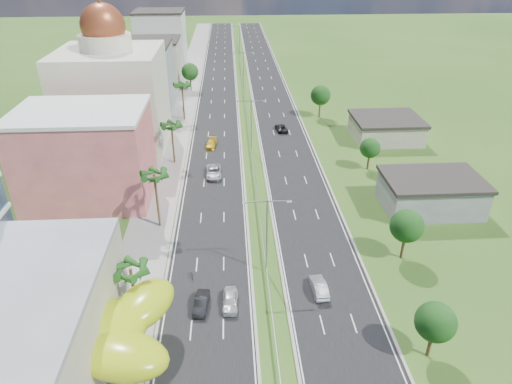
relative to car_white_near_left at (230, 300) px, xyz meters
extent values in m
plane|color=#2D5119|center=(4.84, -3.78, -0.81)|extent=(500.00, 500.00, 0.00)
cube|color=black|center=(-2.66, 86.22, -0.79)|extent=(11.00, 260.00, 0.04)
cube|color=black|center=(12.34, 86.22, -0.79)|extent=(11.00, 260.00, 0.04)
cube|color=gray|center=(-12.16, 86.22, -0.75)|extent=(7.00, 260.00, 0.12)
cube|color=gray|center=(4.84, 68.22, -0.19)|extent=(0.08, 216.00, 0.28)
cube|color=gray|center=(4.84, 170.22, -0.46)|extent=(0.10, 0.12, 0.70)
cylinder|color=gray|center=(4.84, 6.22, 4.69)|extent=(0.20, 0.20, 11.00)
cube|color=gray|center=(3.40, 6.22, 9.99)|extent=(2.88, 0.12, 0.12)
cube|color=gray|center=(6.28, 6.22, 9.99)|extent=(2.88, 0.12, 0.12)
cube|color=silver|center=(2.12, 6.22, 9.89)|extent=(0.60, 0.25, 0.18)
cube|color=silver|center=(7.56, 6.22, 9.89)|extent=(0.60, 0.25, 0.18)
cylinder|color=gray|center=(4.84, 46.22, 4.69)|extent=(0.20, 0.20, 11.00)
cube|color=gray|center=(3.40, 46.22, 9.99)|extent=(2.88, 0.12, 0.12)
cube|color=gray|center=(6.28, 46.22, 9.99)|extent=(2.88, 0.12, 0.12)
cube|color=silver|center=(2.12, 46.22, 9.89)|extent=(0.60, 0.25, 0.18)
cube|color=silver|center=(7.56, 46.22, 9.89)|extent=(0.60, 0.25, 0.18)
cylinder|color=gray|center=(4.84, 91.22, 4.69)|extent=(0.20, 0.20, 11.00)
cube|color=gray|center=(3.40, 91.22, 9.99)|extent=(2.88, 0.12, 0.12)
cube|color=gray|center=(6.28, 91.22, 9.99)|extent=(2.88, 0.12, 0.12)
cube|color=silver|center=(2.12, 91.22, 9.89)|extent=(0.60, 0.25, 0.18)
cube|color=silver|center=(7.56, 91.22, 9.89)|extent=(0.60, 0.25, 0.18)
cylinder|color=gray|center=(4.84, 136.22, 4.69)|extent=(0.20, 0.20, 11.00)
cube|color=gray|center=(3.40, 136.22, 9.99)|extent=(2.88, 0.12, 0.12)
cube|color=gray|center=(6.28, 136.22, 9.99)|extent=(2.88, 0.12, 0.12)
cube|color=silver|center=(2.12, 136.22, 9.89)|extent=(0.60, 0.25, 0.18)
cube|color=silver|center=(7.56, 136.22, 9.89)|extent=(0.60, 0.25, 0.18)
cylinder|color=gray|center=(-19.16, -5.78, 1.19)|extent=(0.50, 0.50, 4.00)
cylinder|color=gray|center=(-12.16, -10.78, 1.19)|extent=(0.50, 0.50, 4.00)
cylinder|color=gray|center=(-10.16, -5.78, 1.19)|extent=(0.50, 0.50, 4.00)
cube|color=#BC4D5D|center=(-23.16, 28.22, 6.69)|extent=(20.00, 15.00, 15.00)
cube|color=beige|center=(-23.16, 51.22, 9.19)|extent=(20.00, 20.00, 20.00)
cylinder|color=beige|center=(-23.16, 51.22, 20.69)|extent=(10.00, 10.00, 3.00)
sphere|color=brown|center=(-23.16, 51.22, 23.69)|extent=(8.40, 8.40, 8.40)
cube|color=gray|center=(-22.16, 76.22, 7.19)|extent=(16.00, 15.00, 16.00)
cube|color=gray|center=(-22.16, 98.22, 5.69)|extent=(16.00, 15.00, 13.00)
cube|color=silver|center=(-22.16, 121.22, 8.19)|extent=(16.00, 15.00, 18.00)
cube|color=gray|center=(32.84, 21.22, 1.69)|extent=(15.00, 10.00, 5.00)
cube|color=gray|center=(34.84, 51.22, 1.39)|extent=(14.00, 12.00, 4.40)
cylinder|color=#47301C|center=(-10.66, -1.78, 2.94)|extent=(0.36, 0.36, 7.50)
cylinder|color=#47301C|center=(-10.66, 18.22, 3.69)|extent=(0.36, 0.36, 9.00)
cylinder|color=#47301C|center=(-10.66, 41.22, 3.19)|extent=(0.36, 0.36, 8.00)
cylinder|color=#47301C|center=(-10.66, 66.22, 3.59)|extent=(0.36, 0.36, 8.80)
cylinder|color=#47301C|center=(-10.66, 91.22, 1.64)|extent=(0.40, 0.40, 4.90)
sphere|color=#1C4B17|center=(-10.66, 91.22, 4.79)|extent=(4.90, 4.90, 4.90)
cylinder|color=#47301C|center=(20.84, -8.78, 1.29)|extent=(0.40, 0.40, 4.20)
sphere|color=#1C4B17|center=(20.84, -8.78, 3.99)|extent=(4.20, 4.20, 4.20)
cylinder|color=#47301C|center=(23.84, 8.22, 1.46)|extent=(0.40, 0.40, 4.55)
sphere|color=#1C4B17|center=(23.84, 8.22, 4.39)|extent=(4.55, 4.55, 4.55)
cylinder|color=#47301C|center=(26.84, 36.22, 1.11)|extent=(0.40, 0.40, 3.85)
sphere|color=#1C4B17|center=(26.84, 36.22, 3.59)|extent=(3.85, 3.85, 3.85)
cylinder|color=#47301C|center=(22.84, 66.22, 1.64)|extent=(0.40, 0.40, 4.90)
sphere|color=#1C4B17|center=(22.84, 66.22, 4.79)|extent=(4.90, 4.90, 4.90)
imported|color=silver|center=(0.00, 0.00, 0.00)|extent=(1.96, 4.58, 1.54)
imported|color=black|center=(-3.47, -0.15, -0.05)|extent=(1.98, 4.52, 1.44)
imported|color=#A7ABAF|center=(-2.73, 34.93, 0.06)|extent=(2.97, 6.05, 1.65)
imported|color=gold|center=(-3.58, 48.92, -0.07)|extent=(2.54, 5.05, 1.41)
imported|color=#A9ABB0|center=(11.09, 1.83, 0.02)|extent=(1.93, 4.86, 1.57)
imported|color=black|center=(12.33, 57.32, -0.07)|extent=(2.83, 5.23, 1.39)
imported|color=black|center=(-4.94, 5.61, -0.22)|extent=(0.77, 1.79, 1.10)
camera|label=1|loc=(0.66, -41.72, 37.81)|focal=32.00mm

